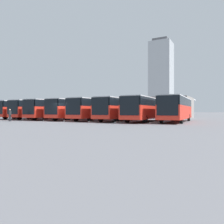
# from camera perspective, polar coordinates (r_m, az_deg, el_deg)

# --- Properties ---
(ground_plane) EXTENTS (600.00, 600.00, 0.00)m
(ground_plane) POSITION_cam_1_polar(r_m,az_deg,el_deg) (29.85, -13.21, -2.49)
(ground_plane) COLOR slate
(bus_0) EXTENTS (3.03, 12.33, 3.21)m
(bus_0) POSITION_cam_1_polar(r_m,az_deg,el_deg) (29.57, 16.50, 0.96)
(bus_0) COLOR red
(bus_0) RESTS_ON ground_plane
(curb_divider_0) EXTENTS (0.52, 7.08, 0.15)m
(curb_divider_0) POSITION_cam_1_polar(r_m,az_deg,el_deg) (28.29, 11.86, -2.49)
(curb_divider_0) COLOR #9E9E99
(curb_divider_0) RESTS_ON ground_plane
(bus_1) EXTENTS (3.03, 12.33, 3.21)m
(bus_1) POSITION_cam_1_polar(r_m,az_deg,el_deg) (29.72, 8.68, 0.96)
(bus_1) COLOR red
(bus_1) RESTS_ON ground_plane
(curb_divider_1) EXTENTS (0.52, 7.08, 0.15)m
(curb_divider_1) POSITION_cam_1_polar(r_m,az_deg,el_deg) (28.78, 3.79, -2.44)
(curb_divider_1) COLOR #9E9E99
(curb_divider_1) RESTS_ON ground_plane
(bus_2) EXTENTS (3.03, 12.33, 3.21)m
(bus_2) POSITION_cam_1_polar(r_m,az_deg,el_deg) (31.54, 2.10, 0.92)
(bus_2) COLOR red
(bus_2) RESTS_ON ground_plane
(curb_divider_2) EXTENTS (0.52, 7.08, 0.15)m
(curb_divider_2) POSITION_cam_1_polar(r_m,az_deg,el_deg) (30.89, -2.66, -2.26)
(curb_divider_2) COLOR #9E9E99
(curb_divider_2) RESTS_ON ground_plane
(bus_3) EXTENTS (3.03, 12.33, 3.21)m
(bus_3) POSITION_cam_1_polar(r_m,az_deg,el_deg) (33.34, -4.11, 0.88)
(bus_3) COLOR red
(bus_3) RESTS_ON ground_plane
(curb_divider_3) EXTENTS (0.52, 7.08, 0.15)m
(curb_divider_3) POSITION_cam_1_polar(r_m,az_deg,el_deg) (32.96, -8.69, -2.11)
(curb_divider_3) COLOR #9E9E99
(curb_divider_3) RESTS_ON ground_plane
(bus_4) EXTENTS (3.03, 12.33, 3.21)m
(bus_4) POSITION_cam_1_polar(r_m,az_deg,el_deg) (35.75, -9.30, 0.83)
(bus_4) COLOR red
(bus_4) RESTS_ON ground_plane
(curb_divider_4) EXTENTS (0.52, 7.08, 0.15)m
(curb_divider_4) POSITION_cam_1_polar(r_m,az_deg,el_deg) (35.61, -13.59, -1.94)
(curb_divider_4) COLOR #9E9E99
(curb_divider_4) RESTS_ON ground_plane
(bus_5) EXTENTS (3.03, 12.33, 3.21)m
(bus_5) POSITION_cam_1_polar(r_m,az_deg,el_deg) (37.96, -14.41, 0.79)
(bus_5) COLOR red
(bus_5) RESTS_ON ground_plane
(curb_divider_5) EXTENTS (0.52, 7.08, 0.15)m
(curb_divider_5) POSITION_cam_1_polar(r_m,az_deg,el_deg) (38.05, -18.44, -1.80)
(curb_divider_5) COLOR #9E9E99
(curb_divider_5) RESTS_ON ground_plane
(bus_6) EXTENTS (3.03, 12.33, 3.21)m
(bus_6) POSITION_cam_1_polar(r_m,az_deg,el_deg) (41.03, -18.07, 0.75)
(bus_6) COLOR red
(bus_6) RESTS_ON ground_plane
(curb_divider_6) EXTENTS (0.52, 7.08, 0.15)m
(curb_divider_6) POSITION_cam_1_polar(r_m,az_deg,el_deg) (41.27, -21.79, -1.65)
(curb_divider_6) COLOR #9E9E99
(curb_divider_6) RESTS_ON ground_plane
(bus_7) EXTENTS (3.03, 12.33, 3.21)m
(bus_7) POSITION_cam_1_polar(r_m,az_deg,el_deg) (44.13, -21.37, 0.70)
(bus_7) COLOR red
(bus_7) RESTS_ON ground_plane
(pedestrian) EXTENTS (0.50, 0.50, 1.72)m
(pedestrian) POSITION_cam_1_polar(r_m,az_deg,el_deg) (33.49, -25.11, -0.63)
(pedestrian) COLOR black
(pedestrian) RESTS_ON ground_plane
(station_building) EXTENTS (26.99, 12.59, 4.16)m
(station_building) POSITION_cam_1_polar(r_m,az_deg,el_deg) (48.72, 3.98, 1.04)
(station_building) COLOR gray
(station_building) RESTS_ON ground_plane
(office_tower) EXTENTS (16.01, 16.01, 56.47)m
(office_tower) POSITION_cam_1_polar(r_m,az_deg,el_deg) (173.69, 12.73, 8.89)
(office_tower) COLOR #ADB2B7
(office_tower) RESTS_ON ground_plane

